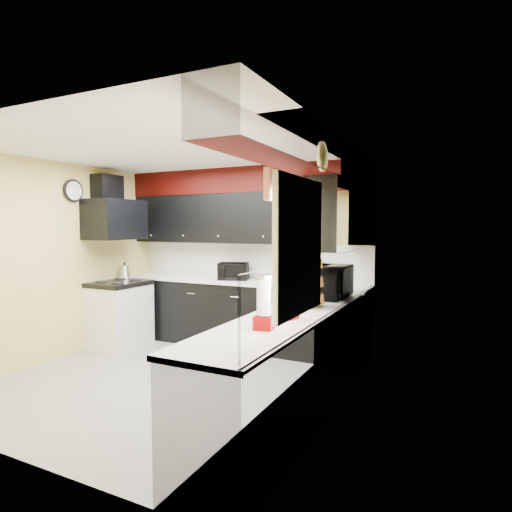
{
  "coord_description": "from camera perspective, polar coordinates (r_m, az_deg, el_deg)",
  "views": [
    {
      "loc": [
        2.83,
        -3.72,
        1.69
      ],
      "look_at": [
        0.61,
        0.79,
        1.34
      ],
      "focal_mm": 30.0,
      "sensor_mm": 36.0,
      "label": 1
    }
  ],
  "objects": [
    {
      "name": "ground",
      "position": [
        4.97,
        -10.83,
        -15.96
      ],
      "size": [
        3.6,
        3.6,
        0.0
      ],
      "primitive_type": "plane",
      "color": "gray",
      "rests_on": "ground"
    },
    {
      "name": "wall_back",
      "position": [
        6.22,
        -0.95,
        -0.06
      ],
      "size": [
        3.6,
        0.06,
        2.5
      ],
      "primitive_type": "cube",
      "color": "#E0C666",
      "rests_on": "ground"
    },
    {
      "name": "wall_right",
      "position": [
        3.88,
        10.65,
        -2.58
      ],
      "size": [
        0.06,
        3.6,
        2.5
      ],
      "primitive_type": "cube",
      "color": "#E0C666",
      "rests_on": "ground"
    },
    {
      "name": "wall_left",
      "position": [
        5.96,
        -24.96,
        -0.61
      ],
      "size": [
        0.06,
        3.6,
        2.5
      ],
      "primitive_type": "cube",
      "color": "#E0C666",
      "rests_on": "ground"
    },
    {
      "name": "ceiling",
      "position": [
        4.74,
        -11.24,
        13.76
      ],
      "size": [
        3.6,
        3.6,
        0.06
      ],
      "primitive_type": "cube",
      "color": "white",
      "rests_on": "wall_back"
    },
    {
      "name": "cab_back",
      "position": [
        6.06,
        -2.24,
        -7.8
      ],
      "size": [
        3.6,
        0.6,
        0.9
      ],
      "primitive_type": "cube",
      "color": "black",
      "rests_on": "ground"
    },
    {
      "name": "cab_right",
      "position": [
        3.87,
        4.83,
        -14.69
      ],
      "size": [
        0.6,
        3.0,
        0.9
      ],
      "primitive_type": "cube",
      "color": "black",
      "rests_on": "ground"
    },
    {
      "name": "counter_back",
      "position": [
        5.99,
        -2.26,
        -3.39
      ],
      "size": [
        3.62,
        0.64,
        0.04
      ],
      "primitive_type": "cube",
      "color": "white",
      "rests_on": "cab_back"
    },
    {
      "name": "counter_right",
      "position": [
        3.75,
        4.87,
        -7.87
      ],
      "size": [
        0.64,
        3.02,
        0.04
      ],
      "primitive_type": "cube",
      "color": "white",
      "rests_on": "cab_right"
    },
    {
      "name": "splash_back",
      "position": [
        6.21,
        -0.99,
        -0.62
      ],
      "size": [
        3.6,
        0.02,
        0.5
      ],
      "primitive_type": "cube",
      "color": "white",
      "rests_on": "counter_back"
    },
    {
      "name": "splash_right",
      "position": [
        3.89,
        10.5,
        -3.45
      ],
      "size": [
        0.02,
        3.6,
        0.5
      ],
      "primitive_type": "cube",
      "color": "white",
      "rests_on": "counter_right"
    },
    {
      "name": "upper_back",
      "position": [
        6.3,
        -5.75,
        4.98
      ],
      "size": [
        2.6,
        0.35,
        0.7
      ],
      "primitive_type": "cube",
      "color": "black",
      "rests_on": "wall_back"
    },
    {
      "name": "upper_right",
      "position": [
        4.77,
        11.62,
        5.24
      ],
      "size": [
        0.35,
        1.8,
        0.7
      ],
      "primitive_type": "cube",
      "color": "black",
      "rests_on": "wall_right"
    },
    {
      "name": "soffit_back",
      "position": [
        6.08,
        -1.75,
        10.0
      ],
      "size": [
        3.6,
        0.36,
        0.35
      ],
      "primitive_type": "cube",
      "color": "black",
      "rests_on": "wall_back"
    },
    {
      "name": "soffit_right",
      "position": [
        3.79,
        7.42,
        13.6
      ],
      "size": [
        0.36,
        3.24,
        0.35
      ],
      "primitive_type": "cube",
      "color": "black",
      "rests_on": "wall_right"
    },
    {
      "name": "stove",
      "position": [
        6.35,
        -17.69,
        -7.64
      ],
      "size": [
        0.6,
        0.75,
        0.86
      ],
      "primitive_type": "cube",
      "color": "white",
      "rests_on": "ground"
    },
    {
      "name": "cooktop",
      "position": [
        6.27,
        -17.78,
        -3.52
      ],
      "size": [
        0.62,
        0.77,
        0.06
      ],
      "primitive_type": "cube",
      "color": "black",
      "rests_on": "stove"
    },
    {
      "name": "hood",
      "position": [
        6.26,
        -18.29,
        4.62
      ],
      "size": [
        0.5,
        0.78,
        0.55
      ],
      "primitive_type": "cube",
      "color": "black",
      "rests_on": "wall_left"
    },
    {
      "name": "hood_duct",
      "position": [
        6.37,
        -19.21,
        8.37
      ],
      "size": [
        0.24,
        0.4,
        0.4
      ],
      "primitive_type": "cube",
      "color": "black",
      "rests_on": "wall_left"
    },
    {
      "name": "window",
      "position": [
        3.01,
        5.84,
        1.31
      ],
      "size": [
        0.03,
        0.86,
        0.96
      ],
      "primitive_type": null,
      "color": "white",
      "rests_on": "wall_right"
    },
    {
      "name": "valance",
      "position": [
        3.04,
        4.91,
        8.89
      ],
      "size": [
        0.04,
        0.88,
        0.2
      ],
      "primitive_type": "cube",
      "color": "red",
      "rests_on": "wall_right"
    },
    {
      "name": "pan_top",
      "position": [
        5.65,
        5.35,
        7.13
      ],
      "size": [
        0.03,
        0.22,
        0.4
      ],
      "primitive_type": null,
      "color": "black",
      "rests_on": "upper_back"
    },
    {
      "name": "pan_mid",
      "position": [
        5.52,
        4.85,
        4.61
      ],
      "size": [
        0.03,
        0.28,
        0.46
      ],
      "primitive_type": null,
      "color": "black",
      "rests_on": "upper_back"
    },
    {
      "name": "pan_low",
      "position": [
        5.76,
        5.79,
        4.28
      ],
      "size": [
        0.03,
        0.24,
        0.42
      ],
      "primitive_type": null,
      "color": "black",
      "rests_on": "upper_back"
    },
    {
      "name": "cut_board",
      "position": [
        5.4,
        4.49,
        5.15
      ],
      "size": [
        0.03,
        0.26,
        0.35
      ],
      "primitive_type": "cube",
      "color": "white",
      "rests_on": "upper_back"
    },
    {
      "name": "baskets",
      "position": [
        4.02,
        6.98,
        -3.32
      ],
      "size": [
        0.27,
        0.27,
        0.5
      ],
      "primitive_type": null,
      "color": "brown",
      "rests_on": "upper_right"
    },
    {
      "name": "clock",
      "position": [
        6.09,
        -23.18,
        8.01
      ],
      "size": [
        0.03,
        0.3,
        0.3
      ],
      "primitive_type": null,
      "color": "black",
      "rests_on": "wall_left"
    },
    {
      "name": "deco_plate",
      "position": [
        3.58,
        8.84,
        12.96
      ],
      "size": [
        0.03,
        0.24,
        0.24
      ],
      "primitive_type": null,
      "color": "white",
      "rests_on": "wall_right"
    },
    {
      "name": "toaster_oven",
      "position": [
        6.01,
        -3.05,
        -2.04
      ],
      "size": [
        0.5,
        0.46,
        0.24
      ],
      "primitive_type": "imported",
      "rotation": [
        0.0,
        0.0,
        0.34
      ],
      "color": "black",
      "rests_on": "counter_back"
    },
    {
      "name": "microwave",
      "position": [
        4.58,
        9.49,
        -3.37
      ],
      "size": [
        0.42,
        0.61,
        0.33
      ],
      "primitive_type": "imported",
      "rotation": [
        0.0,
        0.0,
        1.56
      ],
      "color": "black",
      "rests_on": "counter_right"
    },
    {
      "name": "utensil_crock",
      "position": [
        5.58,
        6.22,
        -2.88
      ],
      "size": [
        0.2,
        0.2,
        0.17
      ],
      "primitive_type": "cylinder",
      "rotation": [
        0.0,
        0.0,
        -0.35
      ],
      "color": "white",
      "rests_on": "counter_back"
    },
    {
      "name": "knife_block",
      "position": [
        5.55,
        7.77,
        -2.61
      ],
      "size": [
        0.16,
        0.18,
        0.23
      ],
      "primitive_type": "cube",
      "rotation": [
        0.0,
        0.0,
        0.43
      ],
      "color": "black",
      "rests_on": "counter_back"
    },
    {
      "name": "kettle",
      "position": [
        6.59,
        -17.11,
        -2.04
      ],
      "size": [
        0.23,
        0.23,
        0.19
      ],
      "primitive_type": null,
      "rotation": [
        0.0,
        0.0,
        -0.06
      ],
      "color": "#B7B7BC",
      "rests_on": "cooktop"
    },
    {
      "name": "dispenser_a",
      "position": [
        3.48,
        4.28,
        -5.29
      ],
      "size": [
        0.17,
        0.17,
        0.38
      ],
      "primitive_type": null,
      "rotation": [
        0.0,
        0.0,
        -0.24
      ],
      "color": "maroon",
      "rests_on": "counter_right"
    },
    {
      "name": "dispenser_b",
      "position": [
        3.12,
        1.07,
        -6.5
      ],
      "size": [
        0.15,
        0.15,
        0.36
      ],
      "primitive_type": null,
      "rotation": [
        0.0,
        0.0,
        0.17
      ],
      "color": "#700601",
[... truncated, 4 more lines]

